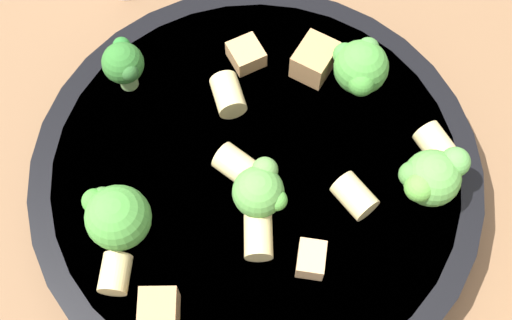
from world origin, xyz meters
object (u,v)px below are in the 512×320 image
(rigatoni_1, at_px, (115,274))
(broccoli_floret_1, at_px, (360,67))
(broccoli_floret_4, at_px, (124,64))
(rigatoni_2, at_px, (258,236))
(rigatoni_0, at_px, (355,196))
(pasta_bowl, at_px, (256,177))
(broccoli_floret_2, at_px, (431,177))
(broccoli_floret_0, at_px, (260,190))
(rigatoni_4, at_px, (236,160))
(broccoli_floret_3, at_px, (117,217))
(rigatoni_3, at_px, (225,96))
(chicken_chunk_0, at_px, (246,54))
(chicken_chunk_3, at_px, (311,259))
(chicken_chunk_2, at_px, (315,60))
(rigatoni_5, at_px, (438,147))
(chicken_chunk_1, at_px, (159,316))

(rigatoni_1, bearing_deg, broccoli_floret_1, 110.89)
(broccoli_floret_4, xyz_separation_m, rigatoni_2, (0.13, 0.04, -0.01))
(rigatoni_0, bearing_deg, rigatoni_2, -87.32)
(pasta_bowl, relative_size, broccoli_floret_4, 7.47)
(broccoli_floret_1, relative_size, broccoli_floret_4, 1.04)
(rigatoni_0, bearing_deg, broccoli_floret_2, 76.42)
(broccoli_floret_0, height_order, rigatoni_4, broccoli_floret_0)
(broccoli_floret_3, relative_size, rigatoni_3, 1.78)
(chicken_chunk_0, bearing_deg, chicken_chunk_3, -5.82)
(rigatoni_3, bearing_deg, broccoli_floret_2, 41.43)
(broccoli_floret_1, relative_size, chicken_chunk_0, 1.82)
(broccoli_floret_1, height_order, chicken_chunk_3, broccoli_floret_1)
(pasta_bowl, height_order, broccoli_floret_3, broccoli_floret_3)
(rigatoni_0, xyz_separation_m, chicken_chunk_2, (-0.09, 0.02, 0.00))
(chicken_chunk_0, bearing_deg, chicken_chunk_2, 60.56)
(broccoli_floret_2, xyz_separation_m, rigatoni_0, (-0.01, -0.04, -0.01))
(pasta_bowl, distance_m, rigatoni_2, 0.05)
(rigatoni_2, xyz_separation_m, chicken_chunk_2, (-0.10, 0.08, 0.00))
(broccoli_floret_3, distance_m, rigatoni_1, 0.03)
(broccoli_floret_4, bearing_deg, rigatoni_3, 55.90)
(pasta_bowl, height_order, chicken_chunk_2, chicken_chunk_2)
(pasta_bowl, bearing_deg, chicken_chunk_3, 6.21)
(broccoli_floret_2, xyz_separation_m, rigatoni_1, (-0.01, -0.18, -0.02))
(rigatoni_5, relative_size, chicken_chunk_2, 0.98)
(rigatoni_0, bearing_deg, chicken_chunk_3, -56.21)
(rigatoni_0, distance_m, chicken_chunk_1, 0.13)
(broccoli_floret_3, bearing_deg, rigatoni_3, 126.19)
(broccoli_floret_1, distance_m, chicken_chunk_3, 0.12)
(rigatoni_4, bearing_deg, broccoli_floret_4, -151.31)
(rigatoni_1, height_order, chicken_chunk_0, rigatoni_1)
(broccoli_floret_1, height_order, broccoli_floret_4, same)
(rigatoni_0, distance_m, rigatoni_3, 0.10)
(rigatoni_1, distance_m, rigatoni_2, 0.08)
(broccoli_floret_3, bearing_deg, broccoli_floret_1, 104.64)
(rigatoni_4, distance_m, rigatoni_5, 0.12)
(rigatoni_4, bearing_deg, chicken_chunk_1, -44.19)
(rigatoni_0, xyz_separation_m, rigatoni_4, (-0.05, -0.06, 0.00))
(rigatoni_0, height_order, rigatoni_1, same)
(broccoli_floret_1, bearing_deg, rigatoni_2, -51.84)
(rigatoni_4, bearing_deg, chicken_chunk_2, 124.29)
(broccoli_floret_2, relative_size, broccoli_floret_4, 1.13)
(chicken_chunk_0, height_order, chicken_chunk_3, chicken_chunk_3)
(broccoli_floret_1, bearing_deg, broccoli_floret_0, -58.06)
(broccoli_floret_3, height_order, rigatoni_3, broccoli_floret_3)
(rigatoni_4, xyz_separation_m, chicken_chunk_3, (0.07, 0.02, -0.00))
(broccoli_floret_3, xyz_separation_m, rigatoni_5, (0.02, 0.19, -0.02))
(broccoli_floret_2, bearing_deg, broccoli_floret_1, -176.33)
(rigatoni_5, distance_m, chicken_chunk_1, 0.19)
(rigatoni_4, bearing_deg, rigatoni_1, -64.53)
(chicken_chunk_2, bearing_deg, rigatoni_1, -60.32)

